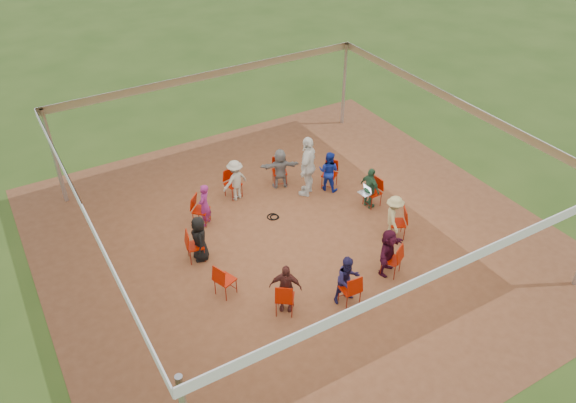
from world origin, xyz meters
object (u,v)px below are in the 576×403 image
chair_8 (350,289)px  person_seated_7 (348,280)px  person_seated_3 (235,180)px  person_seated_6 (285,287)px  person_seated_9 (394,217)px  chair_7 (285,297)px  cable_coil (273,217)px  person_seated_2 (280,168)px  person_seated_1 (329,171)px  chair_10 (397,223)px  chair_0 (373,193)px  person_seated_5 (199,239)px  person_seated_4 (205,205)px  laptop (366,191)px  chair_2 (280,172)px  chair_5 (196,246)px  chair_3 (233,184)px  standing_person (308,166)px  chair_1 (330,175)px  chair_9 (391,259)px  chair_4 (201,210)px  person_seated_8 (388,252)px  chair_6 (225,280)px  person_seated_0 (370,188)px

chair_8 → person_seated_7: person_seated_7 is taller
person_seated_3 → person_seated_7: 5.16m
person_seated_6 → person_seated_9: same height
person_seated_6 → chair_7: bearing=-90.0°
person_seated_7 → cable_coil: person_seated_7 is taller
person_seated_2 → person_seated_3: bearing=16.4°
person_seated_1 → chair_10: bearing=149.3°
chair_0 → person_seated_5: (-5.27, 0.34, 0.20)m
person_seated_4 → laptop: 4.60m
chair_2 → person_seated_1: size_ratio=0.70×
chair_5 → person_seated_9: (4.96, -1.81, 0.20)m
chair_3 → person_seated_9: (2.89, -3.90, 0.20)m
standing_person → chair_0: bearing=90.4°
chair_1 → chair_2: (-1.23, 0.92, 0.00)m
cable_coil → laptop: 2.76m
cable_coil → laptop: bearing=-20.8°
person_seated_9 → cable_coil: size_ratio=3.32×
person_seated_2 → person_seated_7: same height
chair_9 → chair_2: bearing=65.5°
chair_3 → person_seated_5: 2.89m
chair_1 → chair_2: same height
chair_4 → person_seated_1: (4.02, -0.35, 0.20)m
person_seated_9 → standing_person: (-0.87, 2.95, 0.32)m
chair_4 → person_seated_9: 5.29m
chair_3 → standing_person: standing_person is taller
chair_8 → person_seated_9: (2.48, 1.48, 0.20)m
person_seated_2 → person_seated_7: bearing=98.2°
person_seated_8 → cable_coil: (-1.34, 3.42, -0.63)m
chair_6 → person_seated_8: 4.04m
person_seated_3 → laptop: 3.83m
chair_8 → person_seated_3: bearing=98.0°
chair_2 → laptop: size_ratio=2.43×
chair_1 → person_seated_4: size_ratio=0.70×
chair_10 → person_seated_7: size_ratio=0.70×
chair_9 → person_seated_1: 4.04m
person_seated_1 → laptop: 1.43m
chair_9 → person_seated_4: size_ratio=0.70×
person_seated_1 → person_seated_8: (-0.82, -3.86, 0.00)m
chair_0 → person_seated_5: size_ratio=0.70×
chair_0 → person_seated_0: person_seated_0 is taller
chair_1 → person_seated_0: (0.42, -1.45, 0.20)m
laptop → person_seated_1: bearing=10.3°
chair_6 → person_seated_6: bearing=20.7°
person_seated_2 → person_seated_5: bearing=49.1°
person_seated_9 → chair_4: bearing=81.6°
chair_0 → chair_7: same height
chair_8 → cable_coil: bearing=92.3°
chair_2 → person_seated_4: person_seated_4 is taller
person_seated_5 → chair_8: bearing=48.0°
person_seated_2 → cable_coil: size_ratio=3.32×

